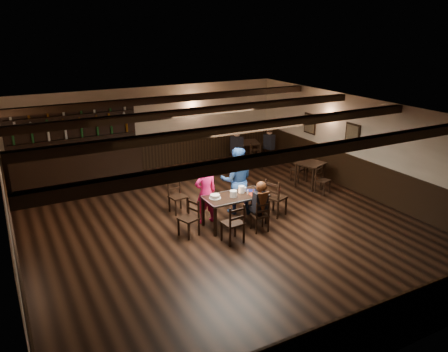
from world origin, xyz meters
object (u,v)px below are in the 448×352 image
chair_near_left (235,221)px  man_blue (237,180)px  woman_pink (206,193)px  bar_counter (77,159)px  cake (215,197)px  chair_near_right (261,214)px  dining_table (235,199)px

chair_near_left → man_blue: man_blue is taller
chair_near_left → woman_pink: woman_pink is taller
man_blue → bar_counter: bar_counter is taller
chair_near_left → woman_pink: 1.30m
cake → bar_counter: 5.25m
chair_near_right → woman_pink: woman_pink is taller
chair_near_right → bar_counter: bearing=119.4°
dining_table → bar_counter: (-2.73, 4.82, 0.06)m
chair_near_right → bar_counter: size_ratio=0.20×
dining_table → chair_near_right: bearing=-61.0°
chair_near_left → man_blue: 1.73m
dining_table → chair_near_left: (-0.47, -0.82, -0.13)m
woman_pink → man_blue: size_ratio=0.89×
chair_near_right → cake: 1.14m
dining_table → woman_pink: 0.72m
dining_table → woman_pink: size_ratio=0.99×
chair_near_left → man_blue: size_ratio=0.53×
dining_table → chair_near_right: (0.34, -0.62, -0.21)m
woman_pink → chair_near_right: bearing=129.1°
dining_table → cake: bearing=171.3°
chair_near_left → woman_pink: size_ratio=0.59×
bar_counter → man_blue: bearing=-53.2°
man_blue → cake: (-0.90, -0.56, -0.07)m
woman_pink → cake: woman_pink is taller
cake → bar_counter: (-2.23, 4.75, -0.07)m
cake → chair_near_left: bearing=-88.4°
man_blue → chair_near_right: bearing=111.8°
dining_table → man_blue: bearing=57.8°
man_blue → bar_counter: 5.23m
chair_near_right → cake: cake is taller
chair_near_right → cake: bearing=140.4°
cake → woman_pink: bearing=98.7°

